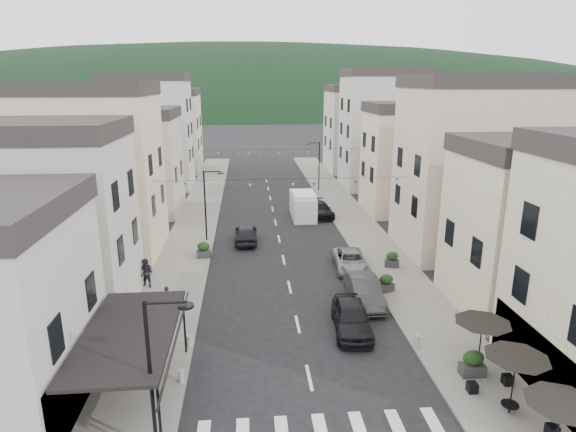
{
  "coord_description": "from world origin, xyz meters",
  "views": [
    {
      "loc": [
        -2.61,
        -12.87,
        12.99
      ],
      "look_at": [
        0.31,
        20.73,
        3.5
      ],
      "focal_mm": 30.0,
      "sensor_mm": 36.0,
      "label": 1
    }
  ],
  "objects_px": {
    "parked_car_d": "(320,209)",
    "parked_car_e": "(246,233)",
    "pedestrian_b": "(146,273)",
    "parked_car_b": "(364,291)",
    "parked_car_c": "(351,261)",
    "parked_car_a": "(352,317)",
    "delivery_van": "(303,205)",
    "pedestrian_a": "(167,300)"
  },
  "relations": [
    {
      "from": "parked_car_d",
      "to": "parked_car_e",
      "type": "bearing_deg",
      "value": -141.82
    },
    {
      "from": "pedestrian_b",
      "to": "parked_car_b",
      "type": "bearing_deg",
      "value": 8.4
    },
    {
      "from": "parked_car_d",
      "to": "pedestrian_b",
      "type": "xyz_separation_m",
      "value": [
        -13.8,
        -16.3,
        0.4
      ]
    },
    {
      "from": "parked_car_b",
      "to": "parked_car_c",
      "type": "bearing_deg",
      "value": 86.63
    },
    {
      "from": "parked_car_c",
      "to": "parked_car_d",
      "type": "distance_m",
      "value": 14.19
    },
    {
      "from": "parked_car_d",
      "to": "pedestrian_b",
      "type": "distance_m",
      "value": 21.36
    },
    {
      "from": "parked_car_c",
      "to": "parked_car_e",
      "type": "height_order",
      "value": "parked_car_e"
    },
    {
      "from": "parked_car_e",
      "to": "parked_car_d",
      "type": "bearing_deg",
      "value": -134.53
    },
    {
      "from": "parked_car_d",
      "to": "parked_car_e",
      "type": "xyz_separation_m",
      "value": [
        -7.4,
        -7.46,
        0.08
      ]
    },
    {
      "from": "parked_car_a",
      "to": "parked_car_e",
      "type": "bearing_deg",
      "value": 114.63
    },
    {
      "from": "parked_car_a",
      "to": "parked_car_b",
      "type": "distance_m",
      "value": 3.59
    },
    {
      "from": "delivery_van",
      "to": "parked_car_a",
      "type": "bearing_deg",
      "value": -89.93
    },
    {
      "from": "pedestrian_a",
      "to": "parked_car_a",
      "type": "bearing_deg",
      "value": -25.44
    },
    {
      "from": "delivery_van",
      "to": "pedestrian_a",
      "type": "height_order",
      "value": "delivery_van"
    },
    {
      "from": "parked_car_a",
      "to": "delivery_van",
      "type": "relative_size",
      "value": 0.87
    },
    {
      "from": "parked_car_a",
      "to": "pedestrian_b",
      "type": "relative_size",
      "value": 2.45
    },
    {
      "from": "parked_car_d",
      "to": "parked_car_b",
      "type": "bearing_deg",
      "value": -97.94
    },
    {
      "from": "pedestrian_b",
      "to": "parked_car_e",
      "type": "bearing_deg",
      "value": 75.97
    },
    {
      "from": "parked_car_c",
      "to": "pedestrian_b",
      "type": "bearing_deg",
      "value": -168.77
    },
    {
      "from": "parked_car_a",
      "to": "parked_car_c",
      "type": "distance_m",
      "value": 8.79
    },
    {
      "from": "pedestrian_a",
      "to": "parked_car_d",
      "type": "bearing_deg",
      "value": 49.23
    },
    {
      "from": "parked_car_b",
      "to": "parked_car_e",
      "type": "xyz_separation_m",
      "value": [
        -7.1,
        12.07,
        -0.01
      ]
    },
    {
      "from": "pedestrian_a",
      "to": "parked_car_b",
      "type": "bearing_deg",
      "value": -7.68
    },
    {
      "from": "parked_car_c",
      "to": "delivery_van",
      "type": "height_order",
      "value": "delivery_van"
    },
    {
      "from": "parked_car_e",
      "to": "delivery_van",
      "type": "relative_size",
      "value": 0.83
    },
    {
      "from": "parked_car_b",
      "to": "delivery_van",
      "type": "height_order",
      "value": "delivery_van"
    },
    {
      "from": "parked_car_b",
      "to": "pedestrian_b",
      "type": "distance_m",
      "value": 13.88
    },
    {
      "from": "parked_car_b",
      "to": "parked_car_c",
      "type": "height_order",
      "value": "parked_car_b"
    },
    {
      "from": "delivery_van",
      "to": "pedestrian_b",
      "type": "relative_size",
      "value": 2.83
    },
    {
      "from": "parked_car_b",
      "to": "pedestrian_b",
      "type": "xyz_separation_m",
      "value": [
        -13.5,
        3.23,
        0.3
      ]
    },
    {
      "from": "parked_car_a",
      "to": "pedestrian_a",
      "type": "relative_size",
      "value": 2.98
    },
    {
      "from": "parked_car_a",
      "to": "pedestrian_b",
      "type": "xyz_separation_m",
      "value": [
        -12.0,
        6.49,
        0.28
      ]
    },
    {
      "from": "parked_car_a",
      "to": "parked_car_e",
      "type": "height_order",
      "value": "parked_car_a"
    },
    {
      "from": "parked_car_a",
      "to": "parked_car_c",
      "type": "bearing_deg",
      "value": 82.76
    },
    {
      "from": "parked_car_a",
      "to": "parked_car_c",
      "type": "height_order",
      "value": "parked_car_a"
    },
    {
      "from": "parked_car_a",
      "to": "parked_car_b",
      "type": "relative_size",
      "value": 0.99
    },
    {
      "from": "parked_car_d",
      "to": "delivery_van",
      "type": "bearing_deg",
      "value": -178.8
    },
    {
      "from": "delivery_van",
      "to": "pedestrian_a",
      "type": "distance_m",
      "value": 22.19
    },
    {
      "from": "parked_car_b",
      "to": "pedestrian_b",
      "type": "height_order",
      "value": "pedestrian_b"
    },
    {
      "from": "parked_car_a",
      "to": "parked_car_e",
      "type": "distance_m",
      "value": 16.33
    },
    {
      "from": "pedestrian_a",
      "to": "parked_car_e",
      "type": "bearing_deg",
      "value": 60.22
    },
    {
      "from": "parked_car_d",
      "to": "pedestrian_b",
      "type": "bearing_deg",
      "value": -137.3
    }
  ]
}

